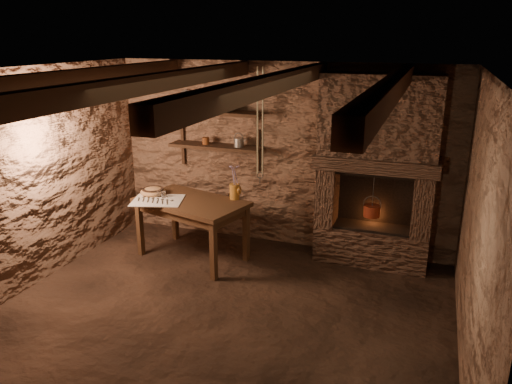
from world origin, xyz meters
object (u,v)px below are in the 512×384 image
(stoneware_jug, at_px, (235,184))
(wooden_bowl, at_px, (153,192))
(work_table, at_px, (192,227))
(iron_stockpot, at_px, (224,104))
(red_pot, at_px, (372,210))

(stoneware_jug, relative_size, wooden_bowl, 1.37)
(work_table, distance_m, iron_stockpot, 1.62)
(stoneware_jug, distance_m, wooden_bowl, 1.07)
(work_table, height_order, stoneware_jug, stoneware_jug)
(red_pot, bearing_deg, wooden_bowl, -168.67)
(wooden_bowl, bearing_deg, red_pot, 11.33)
(wooden_bowl, height_order, iron_stockpot, iron_stockpot)
(stoneware_jug, distance_m, iron_stockpot, 1.08)
(stoneware_jug, xyz_separation_m, iron_stockpot, (-0.33, 0.47, 0.91))
(iron_stockpot, height_order, red_pot, iron_stockpot)
(work_table, height_order, wooden_bowl, wooden_bowl)
(stoneware_jug, height_order, red_pot, stoneware_jug)
(work_table, relative_size, iron_stockpot, 5.77)
(stoneware_jug, height_order, iron_stockpot, iron_stockpot)
(stoneware_jug, height_order, wooden_bowl, stoneware_jug)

